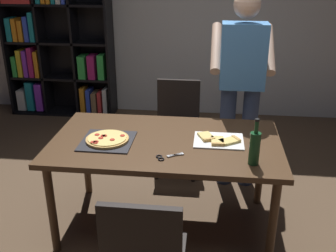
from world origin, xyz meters
name	(u,v)px	position (x,y,z in m)	size (l,w,h in m)	color
ground_plane	(166,224)	(0.00, 0.00, 0.00)	(12.00, 12.00, 0.00)	brown
back_wall	(190,8)	(0.00, 2.60, 1.40)	(6.40, 0.10, 2.80)	silver
dining_table	(166,149)	(0.00, 0.00, 0.68)	(1.68, 0.95, 0.75)	#4C331E
chair_far_side	(177,121)	(0.00, 0.96, 0.51)	(0.42, 0.42, 0.90)	black
bookshelf	(57,46)	(-1.74, 2.38, 0.92)	(1.40, 0.35, 1.95)	black
person_serving_pizza	(241,81)	(0.57, 0.74, 1.00)	(0.55, 0.54, 1.75)	#38476B
pepperoni_pizza_on_tray	(107,140)	(-0.42, -0.07, 0.77)	(0.37, 0.37, 0.04)	#2D2D33
pizza_slices_on_towel	(218,140)	(0.39, 0.02, 0.76)	(0.36, 0.28, 0.03)	white
wine_bottle	(255,147)	(0.61, -0.29, 0.87)	(0.07, 0.07, 0.32)	#194723
kitchen_scissors	(166,157)	(0.03, -0.27, 0.76)	(0.19, 0.14, 0.01)	silver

